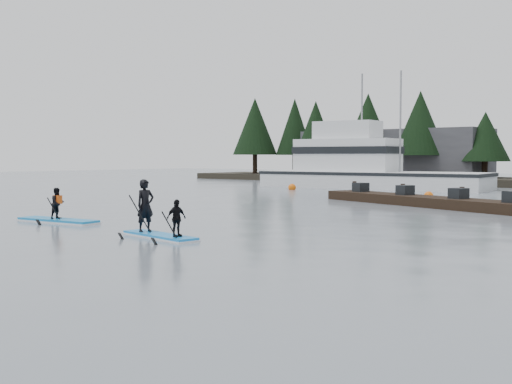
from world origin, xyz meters
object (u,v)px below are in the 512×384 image
Objects in this scene: floating_dock at (434,202)px; paddleboard_duo at (157,217)px; fishing_boat_large at (365,178)px; paddleboard_solo at (58,213)px.

floating_dock is 16.63m from paddleboard_duo.
fishing_boat_large is 32.50m from paddleboard_duo.
paddleboard_solo is at bearing -87.20° from fishing_boat_large.
paddleboard_duo is at bearing -76.49° from fishing_boat_large.
fishing_boat_large is at bearing 117.72° from paddleboard_duo.
paddleboard_solo is at bearing -176.55° from paddleboard_duo.
paddleboard_duo reaches higher than paddleboard_solo.
paddleboard_solo is 1.14× the size of paddleboard_duo.
fishing_boat_large is 30.48m from paddleboard_solo.
fishing_boat_large reaches higher than paddleboard_solo.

